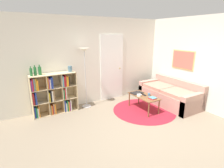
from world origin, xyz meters
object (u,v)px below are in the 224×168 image
object	(u,v)px
floor_lamp	(85,59)
cup	(149,94)
coffee_table	(144,97)
bottle_right	(40,71)
vase_on_shelf	(70,69)
bowl	(139,95)
bottle_middle	(35,71)
couch	(170,95)
laptop	(137,93)
bookshelf	(53,94)
bottle_left	(31,72)

from	to	relation	value
floor_lamp	cup	size ratio (longest dim) A/B	24.08
floor_lamp	coffee_table	distance (m)	1.98
bottle_right	vase_on_shelf	bearing A→B (deg)	-1.02
coffee_table	bowl	world-z (taller)	bowl
bowl	floor_lamp	bearing A→B (deg)	139.51
coffee_table	bottle_middle	bearing A→B (deg)	157.10
bowl	cup	xyz separation A→B (m)	(0.26, -0.11, 0.01)
bowl	bottle_right	world-z (taller)	bottle_right
floor_lamp	vase_on_shelf	xyz separation A→B (m)	(-0.42, 0.04, -0.23)
couch	bowl	distance (m)	1.21
cup	bottle_right	xyz separation A→B (m)	(-2.64, 1.18, 0.75)
laptop	bottle_middle	size ratio (longest dim) A/B	1.38
bookshelf	laptop	size ratio (longest dim) A/B	3.35
bottle_right	coffee_table	bearing A→B (deg)	-23.73
couch	cup	distance (m)	0.95
bookshelf	laptop	world-z (taller)	bookshelf
coffee_table	vase_on_shelf	distance (m)	2.21
floor_lamp	bookshelf	bearing A→B (deg)	177.06
coffee_table	bottle_right	size ratio (longest dim) A/B	3.67
laptop	bottle_middle	world-z (taller)	bottle_middle
cup	bottle_left	distance (m)	3.16
floor_lamp	couch	distance (m)	2.85
bottle_left	vase_on_shelf	size ratio (longest dim) A/B	1.53
couch	laptop	size ratio (longest dim) A/B	5.25
floor_lamp	bowl	size ratio (longest dim) A/B	13.08
floor_lamp	vase_on_shelf	distance (m)	0.48
bottle_middle	bottle_right	xyz separation A→B (m)	(0.11, -0.00, -0.00)
bookshelf	coffee_table	bearing A→B (deg)	-26.00
bookshelf	coffee_table	world-z (taller)	bookshelf
bookshelf	bottle_left	world-z (taller)	bottle_left
bottle_middle	bottle_right	bearing A→B (deg)	-1.69
floor_lamp	coffee_table	world-z (taller)	floor_lamp
floor_lamp	laptop	world-z (taller)	floor_lamp
bowl	bottle_left	distance (m)	2.89
floor_lamp	couch	bearing A→B (deg)	-24.62
bottle_middle	bookshelf	bearing A→B (deg)	-2.02
cup	bottle_right	distance (m)	2.99
bookshelf	bottle_middle	distance (m)	0.77
laptop	cup	distance (m)	0.38
coffee_table	bottle_right	xyz separation A→B (m)	(-2.52, 1.11, 0.84)
couch	bottle_middle	world-z (taller)	bottle_middle
floor_lamp	bottle_left	xyz separation A→B (m)	(-1.41, 0.03, -0.21)
couch	bottle_left	bearing A→B (deg)	163.58
coffee_table	laptop	world-z (taller)	laptop
floor_lamp	bottle_left	size ratio (longest dim) A/B	7.20
bookshelf	floor_lamp	bearing A→B (deg)	-2.94
bottle_middle	vase_on_shelf	xyz separation A→B (m)	(0.89, -0.02, -0.03)
coffee_table	bottle_left	world-z (taller)	bottle_left
laptop	bottle_left	size ratio (longest dim) A/B	1.47
bookshelf	cup	size ratio (longest dim) A/B	16.44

